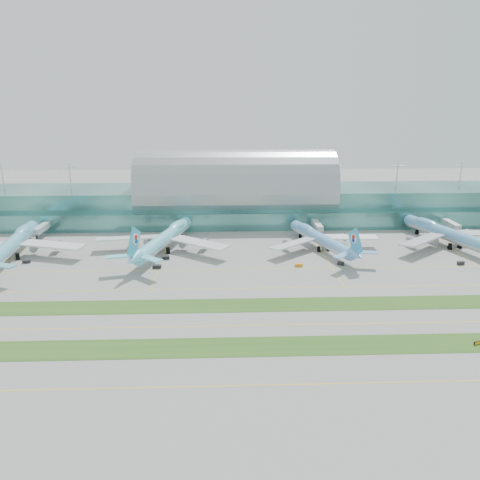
{
  "coord_description": "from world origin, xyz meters",
  "views": [
    {
      "loc": [
        -7.62,
        -154.46,
        72.04
      ],
      "look_at": [
        0.0,
        55.0,
        9.0
      ],
      "focal_mm": 35.0,
      "sensor_mm": 36.0,
      "label": 1
    }
  ],
  "objects_px": {
    "airliner_b": "(165,238)",
    "airliner_d": "(450,234)",
    "airliner_a": "(12,243)",
    "airliner_c": "(320,238)",
    "taxiway_sign_east": "(477,343)",
    "terminal": "(236,197)"
  },
  "relations": [
    {
      "from": "airliner_d",
      "to": "taxiway_sign_east",
      "type": "distance_m",
      "value": 106.16
    },
    {
      "from": "terminal",
      "to": "taxiway_sign_east",
      "type": "xyz_separation_m",
      "value": [
        69.83,
        -157.97,
        -13.65
      ]
    },
    {
      "from": "airliner_b",
      "to": "airliner_d",
      "type": "relative_size",
      "value": 1.01
    },
    {
      "from": "taxiway_sign_east",
      "to": "airliner_c",
      "type": "bearing_deg",
      "value": 88.1
    },
    {
      "from": "airliner_d",
      "to": "taxiway_sign_east",
      "type": "xyz_separation_m",
      "value": [
        -37.51,
        -99.13,
        -6.05
      ]
    },
    {
      "from": "airliner_c",
      "to": "taxiway_sign_east",
      "type": "distance_m",
      "value": 101.6
    },
    {
      "from": "airliner_a",
      "to": "airliner_c",
      "type": "xyz_separation_m",
      "value": [
        148.55,
        7.09,
        -0.99
      ]
    },
    {
      "from": "taxiway_sign_east",
      "to": "airliner_a",
      "type": "bearing_deg",
      "value": 134.5
    },
    {
      "from": "terminal",
      "to": "airliner_d",
      "type": "distance_m",
      "value": 122.64
    },
    {
      "from": "airliner_b",
      "to": "airliner_d",
      "type": "xyz_separation_m",
      "value": [
        144.05,
        1.54,
        -0.01
      ]
    },
    {
      "from": "airliner_b",
      "to": "taxiway_sign_east",
      "type": "bearing_deg",
      "value": -27.88
    },
    {
      "from": "terminal",
      "to": "airliner_c",
      "type": "relative_size",
      "value": 5.14
    },
    {
      "from": "terminal",
      "to": "airliner_c",
      "type": "xyz_separation_m",
      "value": [
        40.61,
        -60.8,
        -8.45
      ]
    },
    {
      "from": "airliner_c",
      "to": "airliner_d",
      "type": "height_order",
      "value": "airliner_d"
    },
    {
      "from": "airliner_a",
      "to": "taxiway_sign_east",
      "type": "bearing_deg",
      "value": -32.29
    },
    {
      "from": "terminal",
      "to": "airliner_b",
      "type": "relative_size",
      "value": 4.41
    },
    {
      "from": "airliner_b",
      "to": "airliner_c",
      "type": "height_order",
      "value": "airliner_b"
    },
    {
      "from": "terminal",
      "to": "airliner_a",
      "type": "distance_m",
      "value": 127.74
    },
    {
      "from": "airliner_b",
      "to": "airliner_c",
      "type": "bearing_deg",
      "value": 14.3
    },
    {
      "from": "airliner_c",
      "to": "airliner_d",
      "type": "bearing_deg",
      "value": -16.65
    },
    {
      "from": "airliner_a",
      "to": "airliner_c",
      "type": "height_order",
      "value": "airliner_a"
    },
    {
      "from": "airliner_c",
      "to": "taxiway_sign_east",
      "type": "relative_size",
      "value": 24.35
    }
  ]
}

